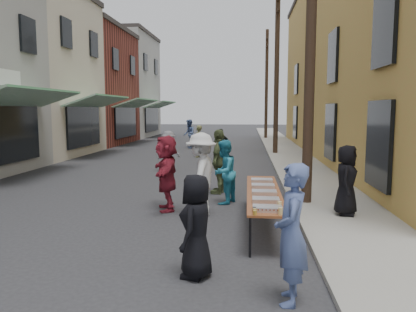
% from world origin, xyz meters
% --- Properties ---
extents(ground, '(120.00, 120.00, 0.00)m').
position_xyz_m(ground, '(0.00, 0.00, 0.00)').
color(ground, '#28282B').
rests_on(ground, ground).
extents(sidewalk, '(2.20, 60.00, 0.10)m').
position_xyz_m(sidewalk, '(5.00, 15.00, 0.05)').
color(sidewalk, gray).
rests_on(sidewalk, ground).
extents(storefront_row, '(8.00, 37.00, 9.00)m').
position_xyz_m(storefront_row, '(-10.00, 14.96, 4.12)').
color(storefront_row, maroon).
rests_on(storefront_row, ground).
extents(building_ochre, '(10.00, 28.00, 10.00)m').
position_xyz_m(building_ochre, '(11.10, 14.00, 5.00)').
color(building_ochre, '#C28E45').
rests_on(building_ochre, ground).
extents(utility_pole_near, '(0.26, 0.26, 9.00)m').
position_xyz_m(utility_pole_near, '(4.30, 3.00, 4.50)').
color(utility_pole_near, '#2D2116').
rests_on(utility_pole_near, ground).
extents(utility_pole_mid, '(0.26, 0.26, 9.00)m').
position_xyz_m(utility_pole_mid, '(4.30, 15.00, 4.50)').
color(utility_pole_mid, '#2D2116').
rests_on(utility_pole_mid, ground).
extents(utility_pole_far, '(0.26, 0.26, 9.00)m').
position_xyz_m(utility_pole_far, '(4.30, 27.00, 4.50)').
color(utility_pole_far, '#2D2116').
rests_on(utility_pole_far, ground).
extents(serving_table, '(0.70, 4.00, 0.75)m').
position_xyz_m(serving_table, '(3.12, 1.02, 0.71)').
color(serving_table, brown).
rests_on(serving_table, ground).
extents(catering_tray_sausage, '(0.50, 0.33, 0.08)m').
position_xyz_m(catering_tray_sausage, '(3.12, -0.63, 0.79)').
color(catering_tray_sausage, maroon).
rests_on(catering_tray_sausage, serving_table).
extents(catering_tray_foil_b, '(0.50, 0.33, 0.08)m').
position_xyz_m(catering_tray_foil_b, '(3.12, 0.02, 0.79)').
color(catering_tray_foil_b, '#B2B2B7').
rests_on(catering_tray_foil_b, serving_table).
extents(catering_tray_buns, '(0.50, 0.33, 0.08)m').
position_xyz_m(catering_tray_buns, '(3.12, 0.72, 0.79)').
color(catering_tray_buns, tan).
rests_on(catering_tray_buns, serving_table).
extents(catering_tray_foil_d, '(0.50, 0.33, 0.08)m').
position_xyz_m(catering_tray_foil_d, '(3.12, 1.42, 0.79)').
color(catering_tray_foil_d, '#B2B2B7').
rests_on(catering_tray_foil_d, serving_table).
extents(catering_tray_buns_end, '(0.50, 0.33, 0.08)m').
position_xyz_m(catering_tray_buns_end, '(3.12, 2.12, 0.79)').
color(catering_tray_buns_end, tan).
rests_on(catering_tray_buns_end, serving_table).
extents(condiment_jar_a, '(0.07, 0.07, 0.08)m').
position_xyz_m(condiment_jar_a, '(2.90, -0.93, 0.79)').
color(condiment_jar_a, '#A57F26').
rests_on(condiment_jar_a, serving_table).
extents(condiment_jar_b, '(0.07, 0.07, 0.08)m').
position_xyz_m(condiment_jar_b, '(2.90, -0.83, 0.79)').
color(condiment_jar_b, '#A57F26').
rests_on(condiment_jar_b, serving_table).
extents(condiment_jar_c, '(0.07, 0.07, 0.08)m').
position_xyz_m(condiment_jar_c, '(2.90, -0.73, 0.79)').
color(condiment_jar_c, '#A57F26').
rests_on(condiment_jar_c, serving_table).
extents(cup_stack, '(0.08, 0.08, 0.12)m').
position_xyz_m(cup_stack, '(3.32, -0.88, 0.81)').
color(cup_stack, tan).
rests_on(cup_stack, serving_table).
extents(guest_front_a, '(0.63, 0.84, 1.54)m').
position_xyz_m(guest_front_a, '(2.03, -1.72, 0.77)').
color(guest_front_a, black).
rests_on(guest_front_a, ground).
extents(guest_front_b, '(0.49, 0.70, 1.81)m').
position_xyz_m(guest_front_b, '(3.34, -2.41, 0.91)').
color(guest_front_b, '#49598D').
rests_on(guest_front_b, ground).
extents(guest_front_c, '(0.90, 1.00, 1.68)m').
position_xyz_m(guest_front_c, '(2.16, 3.02, 0.84)').
color(guest_front_c, teal).
rests_on(guest_front_c, ground).
extents(guest_front_d, '(0.96, 1.38, 1.95)m').
position_xyz_m(guest_front_d, '(1.71, 1.69, 0.97)').
color(guest_front_d, silver).
rests_on(guest_front_d, ground).
extents(guest_front_e, '(0.69, 1.19, 1.90)m').
position_xyz_m(guest_front_e, '(1.95, 4.33, 0.95)').
color(guest_front_e, '#505E36').
rests_on(guest_front_e, ground).
extents(guest_queue_back, '(0.93, 1.80, 1.85)m').
position_xyz_m(guest_queue_back, '(0.80, 2.20, 0.93)').
color(guest_queue_back, maroon).
rests_on(guest_queue_back, ground).
extents(server, '(0.72, 0.89, 1.58)m').
position_xyz_m(server, '(5.00, 1.78, 0.89)').
color(server, black).
rests_on(server, sidewalk).
extents(passerby_left, '(1.16, 1.16, 1.61)m').
position_xyz_m(passerby_left, '(-0.41, 8.57, 0.81)').
color(passerby_left, slate).
rests_on(passerby_left, ground).
extents(passerby_mid, '(0.96, 0.63, 1.52)m').
position_xyz_m(passerby_mid, '(1.48, 12.53, 0.76)').
color(passerby_mid, black).
rests_on(passerby_mid, ground).
extents(passerby_right, '(0.54, 0.69, 1.66)m').
position_xyz_m(passerby_right, '(0.23, 13.31, 0.83)').
color(passerby_right, brown).
rests_on(passerby_right, ground).
extents(passerby_far, '(0.85, 1.01, 1.85)m').
position_xyz_m(passerby_far, '(-0.94, 18.08, 0.92)').
color(passerby_far, '#526A9F').
rests_on(passerby_far, ground).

